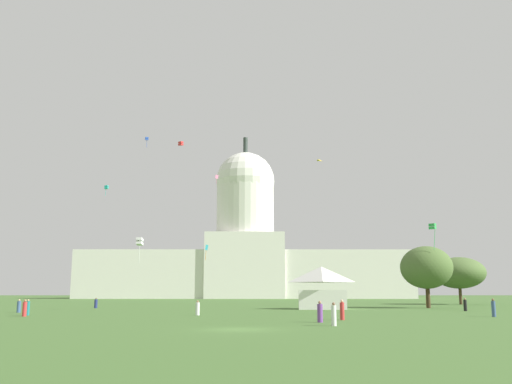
% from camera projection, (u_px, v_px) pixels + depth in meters
% --- Properties ---
extents(ground_plane, '(800.00, 800.00, 0.00)m').
position_uv_depth(ground_plane, '(239.00, 329.00, 36.24)').
color(ground_plane, '#42662D').
extents(capitol_building, '(127.42, 26.86, 64.43)m').
position_uv_depth(capitol_building, '(245.00, 253.00, 215.17)').
color(capitol_building, silver).
rests_on(capitol_building, ground_plane).
extents(event_tent, '(7.53, 6.93, 6.12)m').
position_uv_depth(event_tent, '(322.00, 287.00, 80.14)').
color(event_tent, white).
rests_on(event_tent, ground_plane).
extents(tree_east_far, '(14.45, 14.91, 9.42)m').
position_uv_depth(tree_east_far, '(459.00, 273.00, 110.83)').
color(tree_east_far, '#4C3823').
rests_on(tree_east_far, ground_plane).
extents(tree_east_mid, '(11.45, 11.42, 9.56)m').
position_uv_depth(tree_east_mid, '(426.00, 267.00, 85.88)').
color(tree_east_mid, '#42301E').
rests_on(tree_east_mid, ground_plane).
extents(person_red_front_center, '(0.44, 0.44, 1.70)m').
position_uv_depth(person_red_front_center, '(25.00, 309.00, 55.70)').
color(person_red_front_center, red).
rests_on(person_red_front_center, ground_plane).
extents(person_teal_aisle_center, '(0.45, 0.45, 1.67)m').
position_uv_depth(person_teal_aisle_center, '(28.00, 308.00, 58.27)').
color(person_teal_aisle_center, '#1E757A').
rests_on(person_teal_aisle_center, ground_plane).
extents(person_red_back_center, '(0.52, 0.52, 1.78)m').
position_uv_depth(person_red_back_center, '(342.00, 311.00, 48.60)').
color(person_red_back_center, red).
rests_on(person_red_back_center, ground_plane).
extents(person_navy_mid_right, '(0.57, 0.57, 1.56)m').
position_uv_depth(person_navy_mid_right, '(329.00, 303.00, 90.04)').
color(person_navy_mid_right, navy).
rests_on(person_navy_mid_right, ground_plane).
extents(person_purple_lawn_far_right, '(0.59, 0.59, 1.73)m').
position_uv_depth(person_purple_lawn_far_right, '(320.00, 313.00, 44.80)').
color(person_purple_lawn_far_right, '#703D93').
rests_on(person_purple_lawn_far_right, ground_plane).
extents(person_navy_mid_left, '(0.59, 0.59, 1.57)m').
position_uv_depth(person_navy_mid_left, '(96.00, 304.00, 84.23)').
color(person_navy_mid_left, navy).
rests_on(person_navy_mid_left, ground_plane).
extents(person_white_front_left, '(0.40, 0.40, 1.69)m').
position_uv_depth(person_white_front_left, '(334.00, 315.00, 40.08)').
color(person_white_front_left, silver).
rests_on(person_white_front_left, ground_plane).
extents(person_denim_mid_center, '(0.54, 0.54, 1.57)m').
position_uv_depth(person_denim_mid_center, '(19.00, 307.00, 66.34)').
color(person_denim_mid_center, '#3D5684').
rests_on(person_denim_mid_center, ground_plane).
extents(person_denim_back_left, '(0.55, 0.55, 1.80)m').
position_uv_depth(person_denim_back_left, '(494.00, 308.00, 54.78)').
color(person_denim_back_left, '#3D5684').
rests_on(person_denim_back_left, ground_plane).
extents(person_white_lawn_far_left, '(0.59, 0.59, 1.56)m').
position_uv_depth(person_white_lawn_far_left, '(198.00, 309.00, 58.46)').
color(person_white_lawn_far_left, silver).
rests_on(person_white_lawn_far_left, ground_plane).
extents(person_orange_back_right, '(0.49, 0.49, 1.75)m').
position_uv_depth(person_orange_back_right, '(427.00, 302.00, 89.28)').
color(person_orange_back_right, orange).
rests_on(person_orange_back_right, ground_plane).
extents(person_black_near_tree_east, '(0.60, 0.60, 1.69)m').
position_uv_depth(person_black_near_tree_east, '(465.00, 305.00, 71.43)').
color(person_black_near_tree_east, black).
rests_on(person_black_near_tree_east, ground_plane).
extents(kite_gold_mid, '(1.39, 1.54, 0.18)m').
position_uv_depth(kite_gold_mid, '(317.00, 163.00, 103.33)').
color(kite_gold_mid, gold).
extents(kite_pink_mid, '(0.88, 0.47, 2.35)m').
position_uv_depth(kite_pink_mid, '(217.00, 177.00, 138.91)').
color(kite_pink_mid, pink).
extents(kite_blue_high, '(0.93, 0.95, 2.59)m').
position_uv_depth(kite_blue_high, '(147.00, 139.00, 130.99)').
color(kite_blue_high, blue).
extents(kite_green_low, '(1.29, 1.30, 4.12)m').
position_uv_depth(kite_green_low, '(433.00, 227.00, 83.90)').
color(kite_green_low, green).
extents(kite_white_low, '(0.93, 0.98, 3.50)m').
position_uv_depth(kite_white_low, '(140.00, 242.00, 74.55)').
color(kite_white_low, white).
extents(kite_turquoise_mid, '(0.89, 0.86, 2.47)m').
position_uv_depth(kite_turquoise_mid, '(106.00, 187.00, 127.05)').
color(kite_turquoise_mid, teal).
extents(kite_red_high, '(1.49, 1.51, 1.25)m').
position_uv_depth(kite_red_high, '(181.00, 144.00, 150.73)').
color(kite_red_high, red).
extents(kite_cyan_low, '(0.69, 0.33, 3.25)m').
position_uv_depth(kite_cyan_low, '(206.00, 249.00, 114.06)').
color(kite_cyan_low, '#33BCDB').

